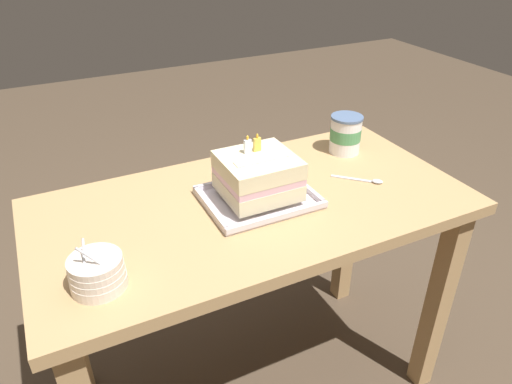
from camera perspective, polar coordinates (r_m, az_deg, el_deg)
ground_plane at (r=1.86m, az=-0.23°, el=-21.80°), size 8.00×8.00×0.00m
dining_table at (r=1.41m, az=-0.28°, el=-5.54°), size 1.22×0.62×0.77m
foil_tray at (r=1.33m, az=0.30°, el=-0.82°), size 0.30×0.24×0.02m
birthday_cake at (r=1.30m, az=0.30°, el=1.94°), size 0.20×0.19×0.16m
bowl_stack at (r=1.08m, az=-18.46°, el=-9.16°), size 0.12×0.12×0.12m
ice_cream_tub at (r=1.61m, az=10.65°, el=6.83°), size 0.11×0.11×0.13m
serving_spoon_near_tray at (r=1.47m, az=13.34°, el=1.35°), size 0.12×0.12×0.01m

